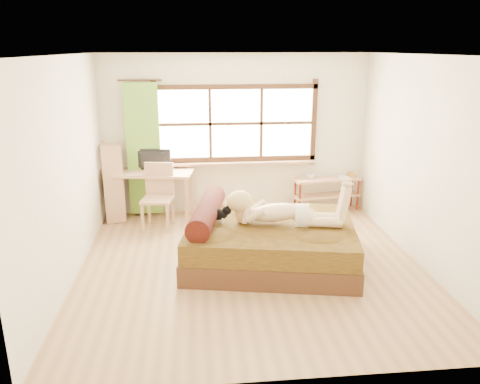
{
  "coord_description": "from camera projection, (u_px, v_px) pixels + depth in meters",
  "views": [
    {
      "loc": [
        -0.7,
        -5.61,
        2.79
      ],
      "look_at": [
        -0.13,
        0.2,
        0.97
      ],
      "focal_mm": 35.0,
      "sensor_mm": 36.0,
      "label": 1
    }
  ],
  "objects": [
    {
      "name": "floor",
      "position": [
        251.0,
        266.0,
        6.23
      ],
      "size": [
        4.5,
        4.5,
        0.0
      ],
      "primitive_type": "plane",
      "color": "#9E754C",
      "rests_on": "ground"
    },
    {
      "name": "ceiling",
      "position": [
        253.0,
        55.0,
        5.43
      ],
      "size": [
        4.5,
        4.5,
        0.0
      ],
      "primitive_type": "plane",
      "rotation": [
        3.14,
        0.0,
        0.0
      ],
      "color": "white",
      "rests_on": "wall_back"
    },
    {
      "name": "wall_back",
      "position": [
        236.0,
        135.0,
        7.96
      ],
      "size": [
        4.5,
        0.0,
        4.5
      ],
      "primitive_type": "plane",
      "rotation": [
        1.57,
        0.0,
        0.0
      ],
      "color": "silver",
      "rests_on": "floor"
    },
    {
      "name": "wall_front",
      "position": [
        287.0,
        237.0,
        3.69
      ],
      "size": [
        4.5,
        0.0,
        4.5
      ],
      "primitive_type": "plane",
      "rotation": [
        -1.57,
        0.0,
        0.0
      ],
      "color": "silver",
      "rests_on": "floor"
    },
    {
      "name": "wall_left",
      "position": [
        66.0,
        172.0,
        5.61
      ],
      "size": [
        0.0,
        4.5,
        4.5
      ],
      "primitive_type": "plane",
      "rotation": [
        1.57,
        0.0,
        1.57
      ],
      "color": "silver",
      "rests_on": "floor"
    },
    {
      "name": "wall_right",
      "position": [
        425.0,
        163.0,
        6.04
      ],
      "size": [
        0.0,
        4.5,
        4.5
      ],
      "primitive_type": "plane",
      "rotation": [
        1.57,
        0.0,
        -1.57
      ],
      "color": "silver",
      "rests_on": "floor"
    },
    {
      "name": "window",
      "position": [
        236.0,
        126.0,
        7.89
      ],
      "size": [
        2.8,
        0.16,
        1.46
      ],
      "color": "#FFEDBF",
      "rests_on": "wall_back"
    },
    {
      "name": "curtain",
      "position": [
        144.0,
        150.0,
        7.76
      ],
      "size": [
        0.55,
        0.1,
        2.2
      ],
      "primitive_type": "cube",
      "color": "#4F9829",
      "rests_on": "wall_back"
    },
    {
      "name": "bed",
      "position": [
        267.0,
        240.0,
        6.29
      ],
      "size": [
        2.49,
        2.14,
        0.84
      ],
      "rotation": [
        0.0,
        0.0,
        -0.19
      ],
      "color": "#321F0F",
      "rests_on": "floor"
    },
    {
      "name": "woman",
      "position": [
        284.0,
        200.0,
        6.08
      ],
      "size": [
        1.6,
        0.72,
        0.66
      ],
      "primitive_type": null,
      "rotation": [
        0.0,
        0.0,
        -0.19
      ],
      "color": "beige",
      "rests_on": "bed"
    },
    {
      "name": "kitten",
      "position": [
        217.0,
        213.0,
        6.2
      ],
      "size": [
        0.35,
        0.19,
        0.26
      ],
      "primitive_type": null,
      "rotation": [
        0.0,
        0.0,
        -0.19
      ],
      "color": "black",
      "rests_on": "bed"
    },
    {
      "name": "desk",
      "position": [
        152.0,
        178.0,
        7.73
      ],
      "size": [
        1.4,
        0.81,
        0.82
      ],
      "rotation": [
        0.0,
        0.0,
        -0.17
      ],
      "color": "tan",
      "rests_on": "floor"
    },
    {
      "name": "monitor",
      "position": [
        152.0,
        160.0,
        7.7
      ],
      "size": [
        0.62,
        0.18,
        0.35
      ],
      "primitive_type": "imported",
      "rotation": [
        0.0,
        0.0,
        2.98
      ],
      "color": "black",
      "rests_on": "desk"
    },
    {
      "name": "chair",
      "position": [
        158.0,
        192.0,
        7.45
      ],
      "size": [
        0.53,
        0.53,
        1.03
      ],
      "rotation": [
        0.0,
        0.0,
        -0.17
      ],
      "color": "tan",
      "rests_on": "floor"
    },
    {
      "name": "pipe_shelf",
      "position": [
        328.0,
        187.0,
        8.22
      ],
      "size": [
        1.22,
        0.46,
        0.67
      ],
      "rotation": [
        0.0,
        0.0,
        0.14
      ],
      "color": "tan",
      "rests_on": "floor"
    },
    {
      "name": "cup",
      "position": [
        311.0,
        176.0,
        8.12
      ],
      "size": [
        0.14,
        0.14,
        0.1
      ],
      "primitive_type": "imported",
      "rotation": [
        0.0,
        0.0,
        0.14
      ],
      "color": "gray",
      "rests_on": "pipe_shelf"
    },
    {
      "name": "book",
      "position": [
        339.0,
        177.0,
        8.18
      ],
      "size": [
        0.21,
        0.26,
        0.02
      ],
      "primitive_type": "imported",
      "rotation": [
        0.0,
        0.0,
        0.14
      ],
      "color": "gray",
      "rests_on": "pipe_shelf"
    },
    {
      "name": "bookshelf",
      "position": [
        113.0,
        181.0,
        7.76
      ],
      "size": [
        0.43,
        0.61,
        1.28
      ],
      "rotation": [
        0.0,
        0.0,
        0.23
      ],
      "color": "tan",
      "rests_on": "floor"
    }
  ]
}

